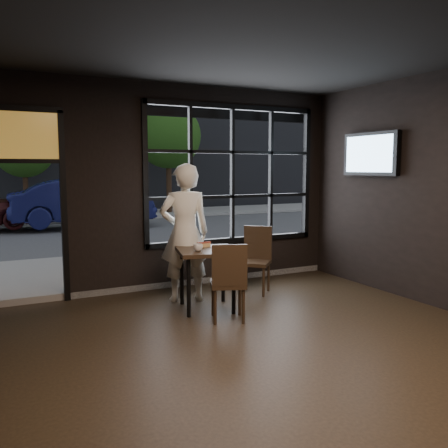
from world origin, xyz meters
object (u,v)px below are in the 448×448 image
cafe_table (207,279)px  chair_near (228,281)px  navy_car (83,202)px  man (185,233)px

cafe_table → chair_near: size_ratio=0.83×
chair_near → navy_car: size_ratio=0.23×
man → navy_car: 9.08m
cafe_table → navy_car: (0.05, 9.60, 0.41)m
navy_car → cafe_table: bearing=-178.4°
chair_near → man: size_ratio=0.50×
man → chair_near: bearing=109.2°
chair_near → man: man is taller
man → navy_car: man is taller
chair_near → cafe_table: bearing=-64.4°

